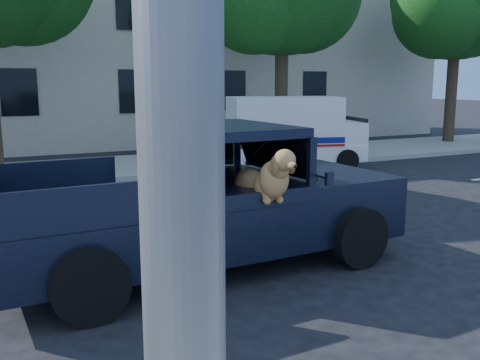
# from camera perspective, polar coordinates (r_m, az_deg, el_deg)

# --- Properties ---
(ground) EXTENTS (120.00, 120.00, 0.00)m
(ground) POSITION_cam_1_polar(r_m,az_deg,el_deg) (8.06, 8.46, -8.09)
(ground) COLOR black
(ground) RESTS_ON ground
(far_sidewalk) EXTENTS (60.00, 4.00, 0.15)m
(far_sidewalk) POSITION_cam_1_polar(r_m,az_deg,el_deg) (16.26, -10.29, 1.51)
(far_sidewalk) COLOR gray
(far_sidewalk) RESTS_ON ground
(lane_stripes) EXTENTS (21.60, 0.14, 0.01)m
(lane_stripes) POSITION_cam_1_polar(r_m,az_deg,el_deg) (11.86, 7.07, -2.02)
(lane_stripes) COLOR silver
(lane_stripes) RESTS_ON ground
(street_tree_right) EXTENTS (6.00, 5.20, 8.60)m
(street_tree_right) POSITION_cam_1_polar(r_m,az_deg,el_deg) (23.79, 22.22, 17.32)
(street_tree_right) COLOR #332619
(street_tree_right) RESTS_ON ground
(building_main) EXTENTS (26.00, 6.00, 9.00)m
(building_main) POSITION_cam_1_polar(r_m,az_deg,el_deg) (24.01, -8.56, 14.97)
(building_main) COLOR beige
(building_main) RESTS_ON ground
(pickup_truck) EXTENTS (5.58, 2.89, 1.96)m
(pickup_truck) POSITION_cam_1_polar(r_m,az_deg,el_deg) (7.39, -4.34, -4.35)
(pickup_truck) COLOR black
(pickup_truck) RESTS_ON ground
(mail_truck) EXTENTS (4.19, 2.77, 2.12)m
(mail_truck) POSITION_cam_1_polar(r_m,az_deg,el_deg) (15.92, 5.57, 4.53)
(mail_truck) COLOR silver
(mail_truck) RESTS_ON ground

